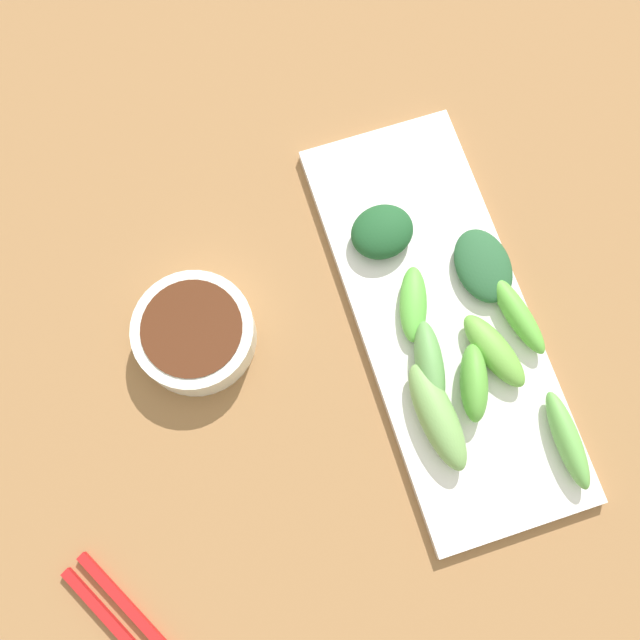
% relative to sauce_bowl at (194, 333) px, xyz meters
% --- Properties ---
extents(tabletop, '(2.10, 2.10, 0.02)m').
position_rel_sauce_bowl_xyz_m(tabletop, '(0.12, -0.03, -0.03)').
color(tabletop, '#956940').
rests_on(tabletop, ground).
extents(sauce_bowl, '(0.11, 0.11, 0.04)m').
position_rel_sauce_bowl_xyz_m(sauce_bowl, '(0.00, 0.00, 0.00)').
color(sauce_bowl, white).
rests_on(sauce_bowl, tabletop).
extents(serving_plate, '(0.15, 0.39, 0.01)m').
position_rel_sauce_bowl_xyz_m(serving_plate, '(0.22, -0.05, -0.01)').
color(serving_plate, white).
rests_on(serving_plate, tabletop).
extents(broccoli_stalk_0, '(0.04, 0.10, 0.03)m').
position_rel_sauce_bowl_xyz_m(broccoli_stalk_0, '(0.18, -0.14, 0.01)').
color(broccoli_stalk_0, '#78AB5A').
rests_on(broccoli_stalk_0, serving_plate).
extents(broccoli_stalk_1, '(0.04, 0.09, 0.02)m').
position_rel_sauce_bowl_xyz_m(broccoli_stalk_1, '(0.28, -0.07, 0.00)').
color(broccoli_stalk_1, '#63B941').
rests_on(broccoli_stalk_1, serving_plate).
extents(broccoli_stalk_2, '(0.04, 0.07, 0.03)m').
position_rel_sauce_bowl_xyz_m(broccoli_stalk_2, '(0.22, -0.12, 0.01)').
color(broccoli_stalk_2, '#5DAC3D').
rests_on(broccoli_stalk_2, serving_plate).
extents(broccoli_leafy_3, '(0.05, 0.07, 0.02)m').
position_rel_sauce_bowl_xyz_m(broccoli_leafy_3, '(0.27, -0.02, 0.00)').
color(broccoli_leafy_3, '#285B34').
rests_on(broccoli_leafy_3, serving_plate).
extents(broccoli_stalk_4, '(0.05, 0.08, 0.02)m').
position_rel_sauce_bowl_xyz_m(broccoli_stalk_4, '(0.25, -0.10, 0.00)').
color(broccoli_stalk_4, '#6DAF43').
rests_on(broccoli_stalk_4, serving_plate).
extents(broccoli_leafy_5, '(0.07, 0.06, 0.03)m').
position_rel_sauce_bowl_xyz_m(broccoli_leafy_5, '(0.19, 0.04, 0.01)').
color(broccoli_leafy_5, '#1E5329').
rests_on(broccoli_leafy_5, serving_plate).
extents(broccoli_stalk_6, '(0.05, 0.07, 0.02)m').
position_rel_sauce_bowl_xyz_m(broccoli_stalk_6, '(0.19, -0.03, 0.00)').
color(broccoli_stalk_6, '#5EBC43').
rests_on(broccoli_stalk_6, serving_plate).
extents(broccoli_stalk_7, '(0.04, 0.08, 0.03)m').
position_rel_sauce_bowl_xyz_m(broccoli_stalk_7, '(0.19, -0.09, 0.01)').
color(broccoli_stalk_7, '#62A052').
rests_on(broccoli_stalk_7, serving_plate).
extents(broccoli_stalk_8, '(0.02, 0.09, 0.03)m').
position_rel_sauce_bowl_xyz_m(broccoli_stalk_8, '(0.28, -0.19, 0.00)').
color(broccoli_stalk_8, '#67B04F').
rests_on(broccoli_stalk_8, serving_plate).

